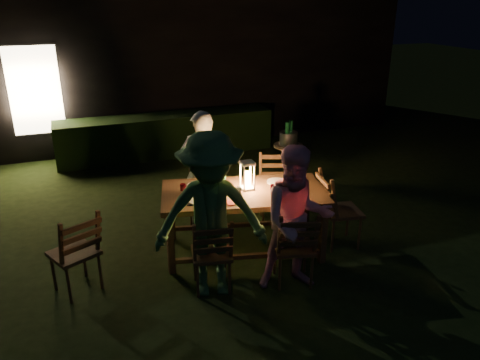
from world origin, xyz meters
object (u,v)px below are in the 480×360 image
object	(u,v)px
chair_spare	(77,266)
bottle_bucket_a	(287,136)
ice_bucket	(289,138)
person_house_side	(202,169)
chair_near_left	(212,266)
bottle_bucket_b	(290,135)
bottle_table	(223,181)
chair_near_right	(294,260)
person_opp_left	(211,217)
chair_far_left	(204,206)
dining_table	(244,197)
side_table	(288,149)
chair_far_right	(275,201)
chair_end	(339,222)
lantern	(247,177)
person_opp_right	(297,220)

from	to	relation	value
chair_spare	bottle_bucket_a	size ratio (longest dim) A/B	3.11
ice_bucket	person_house_side	bearing A→B (deg)	-150.43
chair_near_left	bottle_bucket_b	distance (m)	3.43
bottle_table	chair_near_left	bearing A→B (deg)	-117.43
chair_near_right	person_opp_left	size ratio (longest dim) A/B	0.53
person_house_side	bottle_table	size ratio (longest dim) A/B	5.77
chair_far_left	chair_spare	distance (m)	2.00
chair_near_right	chair_spare	world-z (taller)	chair_spare
chair_near_right	dining_table	bearing A→B (deg)	122.59
bottle_table	side_table	size ratio (longest dim) A/B	0.43
chair_far_right	person_opp_left	xyz separation A→B (m)	(-1.33, -1.33, 0.60)
chair_far_left	person_opp_left	xyz separation A→B (m)	(-0.36, -1.55, 0.62)
person_opp_left	side_table	world-z (taller)	person_opp_left
chair_end	bottle_bucket_b	xyz separation A→B (m)	(0.37, 2.22, 0.51)
chair_near_right	chair_end	bearing A→B (deg)	46.93
chair_spare	bottle_bucket_b	world-z (taller)	chair_spare
lantern	person_opp_left	bearing A→B (deg)	-132.80
chair_near_left	person_opp_left	bearing A→B (deg)	-93.60
person_house_side	chair_near_right	bearing A→B (deg)	119.49
lantern	chair_end	bearing A→B (deg)	-15.40
chair_far_left	bottle_bucket_b	size ratio (longest dim) A/B	2.85
person_opp_left	ice_bucket	size ratio (longest dim) A/B	5.99
dining_table	bottle_bucket_b	size ratio (longest dim) A/B	6.62
dining_table	chair_end	world-z (taller)	chair_end
chair_end	chair_spare	bearing A→B (deg)	-81.99
dining_table	bottle_bucket_a	xyz separation A→B (m)	(1.47, 1.87, 0.09)
chair_near_right	chair_far_right	bearing A→B (deg)	88.52
bottle_bucket_b	lantern	bearing A→B (deg)	-128.36
person_house_side	side_table	size ratio (longest dim) A/B	2.45
chair_near_left	side_table	size ratio (longest dim) A/B	1.42
person_house_side	lantern	bearing A→B (deg)	123.00
dining_table	chair_far_left	distance (m)	1.00
chair_spare	ice_bucket	bearing A→B (deg)	5.03
person_opp_right	lantern	world-z (taller)	person_opp_right
person_opp_right	lantern	xyz separation A→B (m)	(-0.20, 0.94, 0.16)
ice_bucket	bottle_bucket_a	size ratio (longest dim) A/B	0.94
chair_far_left	chair_spare	world-z (taller)	chair_spare
bottle_bucket_b	ice_bucket	bearing A→B (deg)	-141.34
chair_near_left	chair_spare	size ratio (longest dim) A/B	0.94
lantern	bottle_table	xyz separation A→B (m)	(-0.30, 0.02, -0.02)
person_house_side	bottle_bucket_b	world-z (taller)	person_house_side
chair_near_right	chair_end	world-z (taller)	chair_end
chair_spare	chair_near_left	bearing A→B (deg)	-44.78
chair_far_left	bottle_bucket_a	xyz separation A→B (m)	(1.74, 1.02, 0.54)
dining_table	bottle_table	world-z (taller)	bottle_table
lantern	side_table	distance (m)	2.41
chair_spare	lantern	world-z (taller)	lantern
chair_near_right	chair_spare	distance (m)	2.34
chair_near_right	person_house_side	distance (m)	1.90
chair_far_right	person_opp_left	distance (m)	1.97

